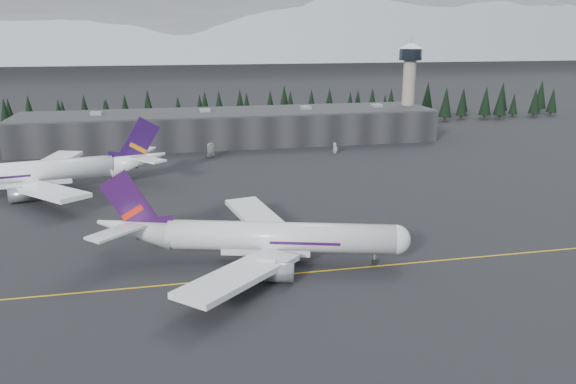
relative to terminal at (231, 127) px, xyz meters
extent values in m
plane|color=black|center=(0.00, -125.00, -6.30)|extent=(1400.00, 1400.00, 0.00)
cube|color=gold|center=(0.00, -127.00, -6.29)|extent=(400.00, 0.40, 0.02)
cube|color=black|center=(0.00, 0.00, -0.30)|extent=(160.00, 30.00, 12.00)
cube|color=#333335|center=(0.00, 0.00, 6.00)|extent=(160.00, 30.00, 0.60)
cylinder|color=gray|center=(75.00, 3.00, 9.70)|extent=(5.20, 5.20, 32.00)
cylinder|color=black|center=(75.00, 3.00, 26.95)|extent=(9.20, 9.20, 4.50)
cone|color=silver|center=(75.00, 3.00, 30.40)|extent=(10.00, 10.00, 2.00)
cube|color=black|center=(0.00, 37.00, 1.20)|extent=(360.00, 20.00, 15.00)
cylinder|color=silver|center=(-4.88, -121.21, -1.22)|extent=(42.38, 17.20, 5.55)
sphere|color=silver|center=(15.53, -127.15, -1.22)|extent=(5.55, 5.55, 5.55)
cone|color=silver|center=(-31.51, -113.47, -0.38)|extent=(16.46, 9.66, 8.03)
cube|color=silver|center=(-6.21, -105.90, -2.69)|extent=(12.53, 26.87, 2.37)
cylinder|color=#9C9EA4|center=(-2.30, -112.33, -4.27)|extent=(6.75, 5.05, 3.51)
cube|color=silver|center=(-14.21, -133.42, -2.69)|extent=(23.36, 23.72, 2.37)
cylinder|color=#9C9EA4|center=(-7.46, -130.09, -4.27)|extent=(6.75, 5.05, 3.51)
cube|color=#2D0D40|center=(-31.96, -113.34, 4.33)|extent=(11.37, 3.71, 13.77)
cube|color=red|center=(-31.78, -113.39, 2.94)|extent=(4.47, 1.76, 3.39)
cube|color=silver|center=(-31.74, -107.62, 0.91)|extent=(6.46, 10.87, 0.46)
cube|color=silver|center=(-34.84, -118.28, 0.91)|extent=(10.22, 10.04, 0.46)
cylinder|color=black|center=(11.98, -126.11, -4.91)|extent=(0.46, 0.46, 2.77)
cylinder|color=black|center=(-9.94, -115.41, -4.91)|extent=(0.46, 0.46, 2.77)
cylinder|color=black|center=(-12.26, -123.40, -4.91)|extent=(0.46, 0.46, 2.77)
cylinder|color=white|center=(-63.24, -59.54, -0.75)|extent=(46.78, 13.64, 6.05)
cone|color=white|center=(-33.38, -54.53, 0.16)|extent=(17.72, 8.77, 8.77)
cube|color=white|center=(-54.68, -73.96, -2.36)|extent=(23.62, 27.34, 2.59)
cylinder|color=gray|center=(-61.57, -69.49, -4.08)|extent=(7.10, 4.87, 3.83)
cube|color=white|center=(-59.85, -43.11, -2.36)|extent=(16.62, 29.37, 2.59)
cylinder|color=gray|center=(-64.90, -49.58, -4.08)|extent=(7.10, 4.87, 3.83)
cube|color=#220D3F|center=(-32.88, -54.45, 5.30)|extent=(12.69, 2.61, 15.03)
cube|color=orange|center=(-33.08, -54.48, 3.79)|extent=(4.95, 1.37, 3.70)
cube|color=white|center=(-30.39, -60.17, 1.57)|extent=(10.57, 11.45, 0.50)
cube|color=white|center=(-32.39, -48.23, 1.57)|extent=(8.14, 11.99, 0.50)
cylinder|color=black|center=(-55.52, -62.85, -4.79)|extent=(0.50, 0.50, 3.03)
cylinder|color=black|center=(-57.02, -53.89, -4.79)|extent=(0.50, 0.50, 3.03)
imported|color=silver|center=(-10.25, -24.86, -5.58)|extent=(3.85, 5.65, 1.44)
imported|color=silver|center=(34.15, -27.82, -5.61)|extent=(4.17, 2.00, 1.38)
camera|label=1|loc=(-24.47, -217.91, 35.53)|focal=35.00mm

